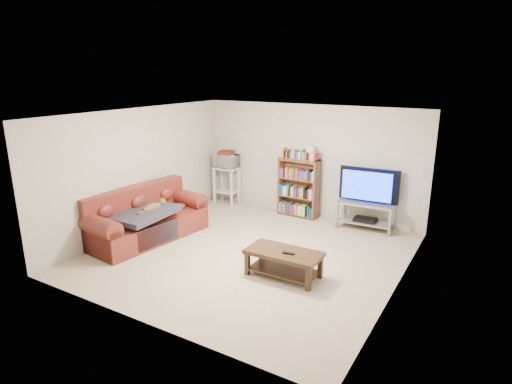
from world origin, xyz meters
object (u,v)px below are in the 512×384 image
Objects in this scene: sofa at (145,221)px; bookshelf at (298,187)px; coffee_table at (284,259)px; tv_stand at (366,211)px.

sofa is 1.83× the size of bookshelf.
bookshelf is at bearing 110.48° from coffee_table.
bookshelf is (1.95, 2.63, 0.33)m from sofa.
coffee_table is at bearing -66.57° from bookshelf.
coffee_table is 2.93m from bookshelf.
sofa is 3.29m from bookshelf.
tv_stand is (0.46, 2.68, 0.08)m from coffee_table.
bookshelf is (-1.04, 2.71, 0.37)m from coffee_table.
bookshelf is at bearing 175.82° from tv_stand.
bookshelf is at bearing 60.02° from sofa.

